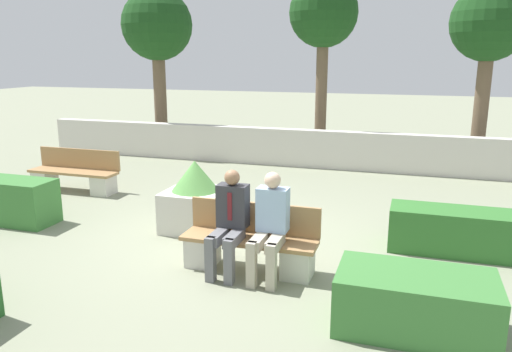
{
  "coord_description": "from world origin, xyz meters",
  "views": [
    {
      "loc": [
        2.34,
        -6.39,
        2.65
      ],
      "look_at": [
        0.14,
        0.5,
        0.9
      ],
      "focal_mm": 35.0,
      "sensor_mm": 36.0,
      "label": 1
    }
  ],
  "objects_px": {
    "person_seated_man": "(230,218)",
    "tree_center_left": "(324,17)",
    "bench_left_side": "(75,176)",
    "tree_leftmost": "(157,28)",
    "planter_corner_left": "(196,199)",
    "person_seated_woman": "(270,222)",
    "bench_front": "(250,246)",
    "tree_center_right": "(489,27)"
  },
  "relations": [
    {
      "from": "person_seated_woman",
      "to": "tree_center_right",
      "type": "xyz_separation_m",
      "value": [
        3.02,
        7.22,
        2.56
      ]
    },
    {
      "from": "bench_front",
      "to": "tree_center_left",
      "type": "distance_m",
      "value": 8.02
    },
    {
      "from": "tree_center_left",
      "to": "bench_left_side",
      "type": "bearing_deg",
      "value": -130.16
    },
    {
      "from": "tree_center_left",
      "to": "person_seated_man",
      "type": "bearing_deg",
      "value": -87.96
    },
    {
      "from": "person_seated_woman",
      "to": "tree_center_left",
      "type": "relative_size",
      "value": 0.28
    },
    {
      "from": "tree_center_left",
      "to": "tree_center_right",
      "type": "distance_m",
      "value": 3.82
    },
    {
      "from": "person_seated_woman",
      "to": "tree_center_left",
      "type": "xyz_separation_m",
      "value": [
        -0.78,
        7.44,
        2.88
      ]
    },
    {
      "from": "bench_left_side",
      "to": "planter_corner_left",
      "type": "bearing_deg",
      "value": -34.14
    },
    {
      "from": "bench_front",
      "to": "tree_center_left",
      "type": "height_order",
      "value": "tree_center_left"
    },
    {
      "from": "bench_front",
      "to": "tree_leftmost",
      "type": "relative_size",
      "value": 0.39
    },
    {
      "from": "planter_corner_left",
      "to": "tree_center_left",
      "type": "bearing_deg",
      "value": 82.62
    },
    {
      "from": "planter_corner_left",
      "to": "tree_center_right",
      "type": "xyz_separation_m",
      "value": [
        4.6,
        5.91,
        2.78
      ]
    },
    {
      "from": "tree_center_right",
      "to": "person_seated_man",
      "type": "bearing_deg",
      "value": -116.09
    },
    {
      "from": "bench_left_side",
      "to": "planter_corner_left",
      "type": "height_order",
      "value": "planter_corner_left"
    },
    {
      "from": "tree_center_left",
      "to": "tree_center_right",
      "type": "xyz_separation_m",
      "value": [
        3.8,
        -0.22,
        -0.32
      ]
    },
    {
      "from": "bench_front",
      "to": "tree_center_left",
      "type": "bearing_deg",
      "value": 93.77
    },
    {
      "from": "bench_left_side",
      "to": "person_seated_man",
      "type": "xyz_separation_m",
      "value": [
        4.31,
        -2.65,
        0.39
      ]
    },
    {
      "from": "tree_leftmost",
      "to": "tree_center_left",
      "type": "relative_size",
      "value": 0.97
    },
    {
      "from": "bench_front",
      "to": "bench_left_side",
      "type": "height_order",
      "value": "same"
    },
    {
      "from": "bench_front",
      "to": "person_seated_man",
      "type": "bearing_deg",
      "value": -147.07
    },
    {
      "from": "bench_left_side",
      "to": "tree_center_right",
      "type": "xyz_separation_m",
      "value": [
        7.85,
        4.58,
        2.95
      ]
    },
    {
      "from": "bench_left_side",
      "to": "person_seated_woman",
      "type": "bearing_deg",
      "value": -40.56
    },
    {
      "from": "person_seated_man",
      "to": "tree_leftmost",
      "type": "height_order",
      "value": "tree_leftmost"
    },
    {
      "from": "planter_corner_left",
      "to": "tree_center_left",
      "type": "height_order",
      "value": "tree_center_left"
    },
    {
      "from": "tree_center_left",
      "to": "planter_corner_left",
      "type": "bearing_deg",
      "value": -97.38
    },
    {
      "from": "bench_left_side",
      "to": "tree_leftmost",
      "type": "relative_size",
      "value": 0.42
    },
    {
      "from": "person_seated_man",
      "to": "tree_center_left",
      "type": "distance_m",
      "value": 7.99
    },
    {
      "from": "bench_front",
      "to": "person_seated_woman",
      "type": "xyz_separation_m",
      "value": [
        0.3,
        -0.14,
        0.4
      ]
    },
    {
      "from": "person_seated_man",
      "to": "tree_center_right",
      "type": "distance_m",
      "value": 8.45
    },
    {
      "from": "person_seated_woman",
      "to": "planter_corner_left",
      "type": "xyz_separation_m",
      "value": [
        -1.58,
        1.31,
        -0.21
      ]
    },
    {
      "from": "bench_left_side",
      "to": "tree_center_left",
      "type": "distance_m",
      "value": 7.08
    },
    {
      "from": "tree_center_right",
      "to": "bench_left_side",
      "type": "bearing_deg",
      "value": -149.74
    },
    {
      "from": "bench_front",
      "to": "person_seated_woman",
      "type": "relative_size",
      "value": 1.33
    },
    {
      "from": "person_seated_woman",
      "to": "bench_front",
      "type": "bearing_deg",
      "value": 155.41
    },
    {
      "from": "person_seated_man",
      "to": "person_seated_woman",
      "type": "height_order",
      "value": "person_seated_woman"
    },
    {
      "from": "planter_corner_left",
      "to": "bench_left_side",
      "type": "bearing_deg",
      "value": 157.72
    },
    {
      "from": "bench_left_side",
      "to": "tree_leftmost",
      "type": "height_order",
      "value": "tree_leftmost"
    },
    {
      "from": "person_seated_woman",
      "to": "bench_left_side",
      "type": "bearing_deg",
      "value": 151.3
    },
    {
      "from": "person_seated_man",
      "to": "tree_center_left",
      "type": "relative_size",
      "value": 0.28
    },
    {
      "from": "bench_left_side",
      "to": "tree_leftmost",
      "type": "distance_m",
      "value": 5.53
    },
    {
      "from": "person_seated_woman",
      "to": "tree_leftmost",
      "type": "relative_size",
      "value": 0.29
    },
    {
      "from": "person_seated_woman",
      "to": "planter_corner_left",
      "type": "bearing_deg",
      "value": 140.25
    }
  ]
}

